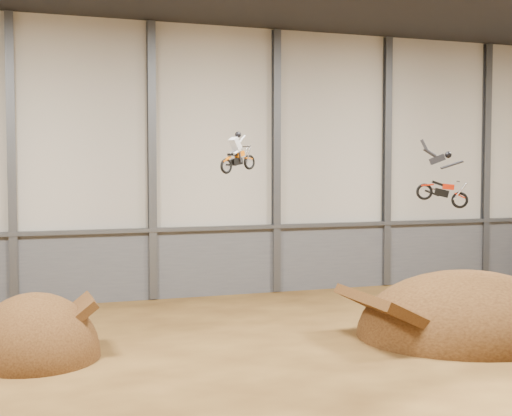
{
  "coord_description": "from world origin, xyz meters",
  "views": [
    {
      "loc": [
        -10.17,
        -20.68,
        6.72
      ],
      "look_at": [
        -1.57,
        4.0,
        5.21
      ],
      "focal_mm": 50.0,
      "sensor_mm": 36.0,
      "label": 1
    }
  ],
  "objects_px": {
    "landing_ramp": "(466,335)",
    "fmx_rider_a": "(239,150)",
    "takeoff_ramp": "(35,357)",
    "fmx_rider_b": "(440,174)"
  },
  "relations": [
    {
      "from": "landing_ramp",
      "to": "fmx_rider_a",
      "type": "height_order",
      "value": "fmx_rider_a"
    },
    {
      "from": "fmx_rider_b",
      "to": "takeoff_ramp",
      "type": "bearing_deg",
      "value": -167.35
    },
    {
      "from": "landing_ramp",
      "to": "fmx_rider_a",
      "type": "bearing_deg",
      "value": 169.19
    },
    {
      "from": "takeoff_ramp",
      "to": "fmx_rider_b",
      "type": "relative_size",
      "value": 2.1
    },
    {
      "from": "takeoff_ramp",
      "to": "fmx_rider_b",
      "type": "xyz_separation_m",
      "value": [
        14.12,
        -3.68,
        6.45
      ]
    },
    {
      "from": "fmx_rider_a",
      "to": "takeoff_ramp",
      "type": "bearing_deg",
      "value": 148.92
    },
    {
      "from": "takeoff_ramp",
      "to": "fmx_rider_b",
      "type": "height_order",
      "value": "fmx_rider_b"
    },
    {
      "from": "fmx_rider_a",
      "to": "landing_ramp",
      "type": "bearing_deg",
      "value": -38.27
    },
    {
      "from": "takeoff_ramp",
      "to": "landing_ramp",
      "type": "height_order",
      "value": "landing_ramp"
    },
    {
      "from": "takeoff_ramp",
      "to": "fmx_rider_a",
      "type": "bearing_deg",
      "value": -3.62
    }
  ]
}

